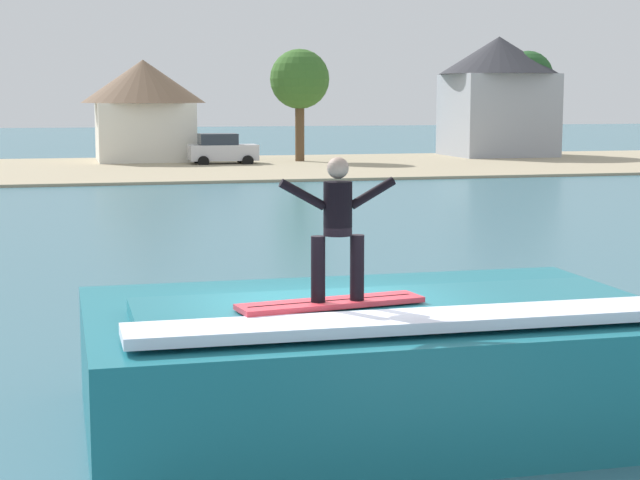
% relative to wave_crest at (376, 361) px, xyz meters
% --- Properties ---
extents(ground_plane, '(260.00, 260.00, 0.00)m').
position_rel_wave_crest_xyz_m(ground_plane, '(-0.71, -0.11, -0.76)').
color(ground_plane, '#3A6B7B').
extents(wave_crest, '(6.87, 4.39, 1.61)m').
position_rel_wave_crest_xyz_m(wave_crest, '(0.00, 0.00, 0.00)').
color(wave_crest, '#1D707E').
rests_on(wave_crest, ground_plane).
extents(surfboard, '(2.19, 0.81, 0.06)m').
position_rel_wave_crest_xyz_m(surfboard, '(-0.74, -0.66, 0.88)').
color(surfboard, '#D8333F').
rests_on(surfboard, wave_crest).
extents(surfer, '(1.33, 0.32, 1.61)m').
position_rel_wave_crest_xyz_m(surfer, '(-0.67, -0.71, 1.81)').
color(surfer, black).
rests_on(surfer, surfboard).
extents(shoreline_bank, '(120.00, 20.15, 0.13)m').
position_rel_wave_crest_xyz_m(shoreline_bank, '(-0.71, 45.91, -0.69)').
color(shoreline_bank, tan).
rests_on(shoreline_bank, ground_plane).
extents(car_far_shore, '(3.91, 2.11, 1.86)m').
position_rel_wave_crest_xyz_m(car_far_shore, '(5.48, 48.17, 0.19)').
color(car_far_shore, silver).
rests_on(car_far_shore, ground_plane).
extents(house_gabled_white, '(7.78, 7.78, 7.82)m').
position_rel_wave_crest_xyz_m(house_gabled_white, '(24.25, 52.13, 3.58)').
color(house_gabled_white, '#9EA3AD').
rests_on(house_gabled_white, ground_plane).
extents(house_small_cottage, '(7.46, 7.46, 6.17)m').
position_rel_wave_crest_xyz_m(house_small_cottage, '(1.42, 52.44, 2.71)').
color(house_small_cottage, silver).
rests_on(house_small_cottage, ground_plane).
extents(tree_tall_bare, '(3.31, 3.31, 6.90)m').
position_rel_wave_crest_xyz_m(tree_tall_bare, '(25.89, 51.29, 4.42)').
color(tree_tall_bare, brown).
rests_on(tree_tall_bare, ground_plane).
extents(tree_short_bushy, '(3.54, 3.54, 6.77)m').
position_rel_wave_crest_xyz_m(tree_short_bushy, '(10.38, 49.45, 4.17)').
color(tree_short_bushy, brown).
rests_on(tree_short_bushy, ground_plane).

